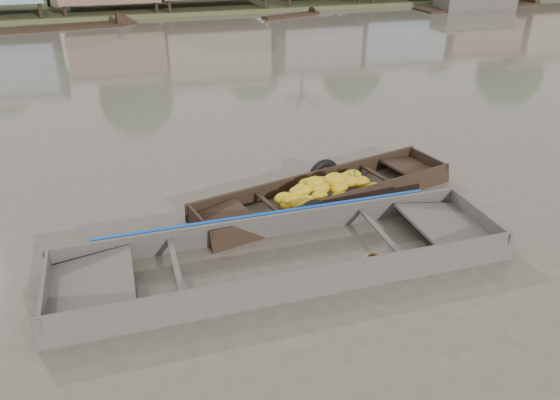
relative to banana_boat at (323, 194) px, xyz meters
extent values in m
plane|color=#4E463B|center=(-0.60, -2.57, -0.18)|extent=(120.00, 120.00, 0.00)
cube|color=#384723|center=(-0.60, 30.43, -0.18)|extent=(120.00, 12.00, 0.50)
cube|color=black|center=(0.10, 0.04, -0.26)|extent=(6.17, 2.67, 0.08)
cube|color=black|center=(-0.07, 0.68, -0.02)|extent=(6.04, 1.73, 0.57)
cube|color=black|center=(0.27, -0.60, -0.02)|extent=(6.04, 1.73, 0.57)
cube|color=black|center=(3.03, 0.81, -0.02)|extent=(0.40, 1.32, 0.54)
cube|color=black|center=(2.52, 0.68, 0.05)|extent=(1.32, 1.39, 0.21)
cube|color=black|center=(-2.84, -0.73, -0.02)|extent=(0.40, 1.32, 0.54)
cube|color=black|center=(-2.33, -0.60, 0.05)|extent=(1.32, 1.39, 0.21)
cube|color=black|center=(-1.31, -0.33, 0.10)|extent=(0.43, 1.28, 0.05)
cube|color=black|center=(1.50, 0.41, 0.10)|extent=(0.43, 1.28, 0.05)
ellipsoid|color=gold|center=(-0.13, 0.20, 0.17)|extent=(0.51, 0.41, 0.27)
ellipsoid|color=gold|center=(1.21, -0.06, 0.02)|extent=(0.47, 0.38, 0.25)
ellipsoid|color=gold|center=(-0.53, -0.36, 0.09)|extent=(0.50, 0.41, 0.27)
ellipsoid|color=gold|center=(-0.92, -0.08, 0.07)|extent=(0.52, 0.42, 0.28)
ellipsoid|color=gold|center=(0.63, 0.00, 0.24)|extent=(0.44, 0.36, 0.24)
ellipsoid|color=gold|center=(-0.20, 0.02, 0.31)|extent=(0.54, 0.43, 0.29)
ellipsoid|color=gold|center=(0.89, 0.49, 0.11)|extent=(0.56, 0.45, 0.30)
ellipsoid|color=gold|center=(-0.18, 0.11, 0.19)|extent=(0.50, 0.40, 0.27)
ellipsoid|color=gold|center=(-0.13, 0.26, 0.13)|extent=(0.46, 0.37, 0.25)
ellipsoid|color=gold|center=(-0.60, -0.07, 0.18)|extent=(0.49, 0.39, 0.26)
ellipsoid|color=gold|center=(-0.87, -0.27, 0.00)|extent=(0.44, 0.36, 0.24)
ellipsoid|color=gold|center=(-0.53, -0.46, 0.02)|extent=(0.55, 0.45, 0.30)
ellipsoid|color=gold|center=(0.70, 0.51, 0.06)|extent=(0.49, 0.40, 0.27)
ellipsoid|color=gold|center=(-0.74, -0.56, -0.02)|extent=(0.45, 0.37, 0.24)
ellipsoid|color=gold|center=(0.01, 0.16, 0.21)|extent=(0.54, 0.44, 0.29)
ellipsoid|color=gold|center=(-0.78, -0.24, 0.09)|extent=(0.57, 0.46, 0.31)
ellipsoid|color=gold|center=(-0.29, 0.27, 0.18)|extent=(0.45, 0.36, 0.24)
ellipsoid|color=gold|center=(-0.64, -0.37, 0.09)|extent=(0.57, 0.46, 0.31)
ellipsoid|color=gold|center=(-0.20, -0.34, 0.16)|extent=(0.44, 0.35, 0.24)
ellipsoid|color=gold|center=(-0.58, -0.47, 0.04)|extent=(0.56, 0.45, 0.30)
ellipsoid|color=gold|center=(0.94, 0.10, 0.13)|extent=(0.52, 0.42, 0.28)
ellipsoid|color=gold|center=(-0.11, -0.10, 0.22)|extent=(0.53, 0.43, 0.28)
ellipsoid|color=gold|center=(0.29, -0.29, 0.05)|extent=(0.46, 0.37, 0.25)
ellipsoid|color=gold|center=(-0.46, -0.04, 0.21)|extent=(0.57, 0.46, 0.31)
ellipsoid|color=gold|center=(0.28, 0.05, 0.31)|extent=(0.58, 0.47, 0.31)
ellipsoid|color=gold|center=(0.34, -0.10, 0.17)|extent=(0.49, 0.40, 0.27)
ellipsoid|color=gold|center=(0.50, 0.08, 0.22)|extent=(0.52, 0.42, 0.28)
cylinder|color=#3F6626|center=(-0.44, -0.10, 0.30)|extent=(0.04, 0.04, 0.20)
cylinder|color=#3F6626|center=(0.31, 0.10, 0.30)|extent=(0.04, 0.04, 0.20)
cylinder|color=#3F6626|center=(0.84, 0.24, 0.30)|extent=(0.04, 0.04, 0.20)
torus|color=black|center=(0.33, 0.87, 0.01)|extent=(0.88, 0.41, 0.85)
torus|color=black|center=(-0.56, -0.91, 0.01)|extent=(0.82, 0.39, 0.80)
cube|color=#3D3833|center=(-1.51, -2.16, -0.26)|extent=(8.21, 1.96, 0.08)
cube|color=#3D3833|center=(-1.54, -1.16, 0.03)|extent=(8.34, 0.38, 0.67)
cube|color=#3D3833|center=(-1.49, -3.15, 0.03)|extent=(8.34, 0.38, 0.67)
cube|color=#3D3833|center=(2.57, -2.05, 0.03)|extent=(0.11, 2.04, 0.63)
cube|color=#3D3833|center=(1.86, -2.07, 0.11)|extent=(1.46, 1.79, 0.26)
cube|color=#3D3833|center=(-5.59, -2.26, 0.03)|extent=(0.11, 2.04, 0.63)
cube|color=#3D3833|center=(-4.88, -2.24, 0.11)|extent=(1.46, 1.79, 0.26)
cube|color=#3D3833|center=(-3.46, -2.20, 0.16)|extent=(0.15, 1.96, 0.05)
cube|color=#3D3833|center=(0.44, -2.11, 0.16)|extent=(0.15, 1.96, 0.05)
cube|color=#665E54|center=(-1.51, -2.16, -0.21)|extent=(6.25, 1.75, 0.02)
cube|color=#0F3E99|center=(-1.54, -1.09, 0.29)|extent=(6.75, 0.27, 0.17)
torus|color=olive|center=(0.18, -2.45, -0.18)|extent=(0.47, 0.47, 0.07)
torus|color=olive|center=(0.18, -2.45, -0.14)|extent=(0.38, 0.38, 0.07)
cube|color=black|center=(5.94, 22.84, -0.23)|extent=(3.62, 1.78, 0.35)
cube|color=black|center=(18.97, 23.00, -0.23)|extent=(9.18, 3.28, 0.35)
cube|color=black|center=(-7.18, 22.70, -0.23)|extent=(6.63, 2.04, 0.35)
cube|color=black|center=(18.40, 22.43, 0.37)|extent=(5.00, 2.00, 1.20)
camera|label=1|loc=(-3.80, -10.15, 5.66)|focal=35.00mm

